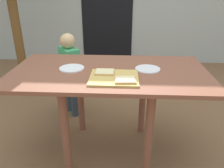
{
  "coord_description": "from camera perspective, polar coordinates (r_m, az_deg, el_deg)",
  "views": [
    {
      "loc": [
        0.11,
        -1.6,
        1.37
      ],
      "look_at": [
        0.02,
        0.0,
        0.65
      ],
      "focal_mm": 35.91,
      "sensor_mm": 36.0,
      "label": 1
    }
  ],
  "objects": [
    {
      "name": "ground_plane",
      "position": [
        2.11,
        -0.63,
        -16.27
      ],
      "size": [
        16.0,
        16.0,
        0.0
      ],
      "primitive_type": "plane",
      "color": "brown"
    },
    {
      "name": "dining_table",
      "position": [
        1.75,
        -0.72,
        0.34
      ],
      "size": [
        1.5,
        0.79,
        0.76
      ],
      "color": "brown",
      "rests_on": "ground"
    },
    {
      "name": "house_door",
      "position": [
        4.14,
        -1.27,
        19.09
      ],
      "size": [
        0.9,
        0.02,
        2.0
      ],
      "primitive_type": "cube",
      "color": "black",
      "rests_on": "ground"
    },
    {
      "name": "cutting_board",
      "position": [
        1.56,
        0.5,
        1.64
      ],
      "size": [
        0.34,
        0.3,
        0.01
      ],
      "primitive_type": "cube",
      "color": "#D4AC54",
      "rests_on": "dining_table"
    },
    {
      "name": "pizza_slice_near_right",
      "position": [
        1.5,
        3.41,
        1.07
      ],
      "size": [
        0.15,
        0.13,
        0.01
      ],
      "color": "tan",
      "rests_on": "cutting_board"
    },
    {
      "name": "plate_white_left",
      "position": [
        1.77,
        -10.21,
        3.97
      ],
      "size": [
        0.19,
        0.19,
        0.01
      ],
      "primitive_type": "cylinder",
      "color": "white",
      "rests_on": "dining_table"
    },
    {
      "name": "plate_white_right",
      "position": [
        1.75,
        9.08,
        3.8
      ],
      "size": [
        0.19,
        0.19,
        0.01
      ],
      "primitive_type": "cylinder",
      "color": "silver",
      "rests_on": "dining_table"
    },
    {
      "name": "pizza_slice_far_left",
      "position": [
        1.63,
        -1.89,
        3.11
      ],
      "size": [
        0.14,
        0.12,
        0.01
      ],
      "color": "tan",
      "rests_on": "cutting_board"
    },
    {
      "name": "child_left",
      "position": [
        2.45,
        -10.65,
        3.28
      ],
      "size": [
        0.26,
        0.28,
        0.92
      ],
      "color": "#324045",
      "rests_on": "ground"
    }
  ]
}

